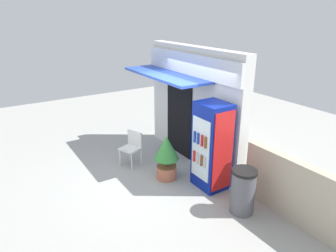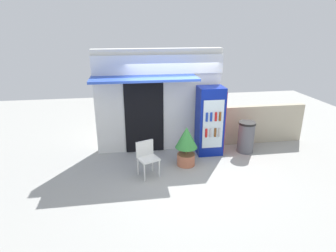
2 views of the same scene
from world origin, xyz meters
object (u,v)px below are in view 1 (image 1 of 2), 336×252
object	(u,v)px
drink_cooler	(212,146)
plastic_chair	(132,146)
trash_bin	(243,191)
potted_plant_near_shop	(166,154)

from	to	relation	value
drink_cooler	plastic_chair	world-z (taller)	drink_cooler
plastic_chair	trash_bin	bearing A→B (deg)	17.14
drink_cooler	trash_bin	world-z (taller)	drink_cooler
potted_plant_near_shop	trash_bin	bearing A→B (deg)	16.27
trash_bin	potted_plant_near_shop	bearing A→B (deg)	-163.73
plastic_chair	drink_cooler	bearing A→B (deg)	28.07
drink_cooler	trash_bin	size ratio (longest dim) A/B	2.13
drink_cooler	trash_bin	xyz separation A→B (m)	(1.05, -0.09, -0.50)
plastic_chair	potted_plant_near_shop	world-z (taller)	potted_plant_near_shop
potted_plant_near_shop	trash_bin	size ratio (longest dim) A/B	1.16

